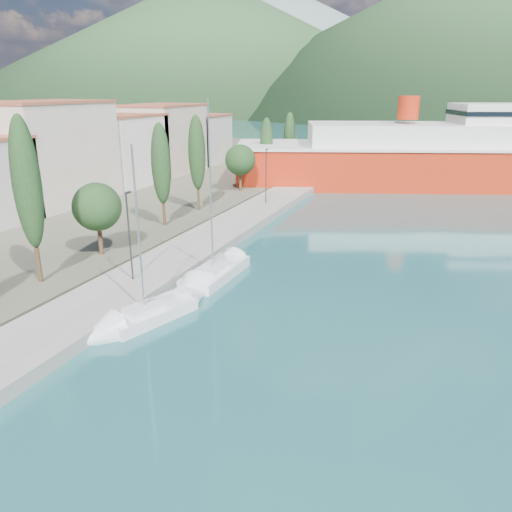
% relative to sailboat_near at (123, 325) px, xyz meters
% --- Properties ---
extents(ground, '(1400.00, 1400.00, 0.00)m').
position_rel_sailboat_near_xyz_m(ground, '(5.96, 111.70, -0.31)').
color(ground, '#22595C').
extents(quay, '(5.00, 88.00, 0.80)m').
position_rel_sailboat_near_xyz_m(quay, '(-3.04, 17.70, 0.09)').
color(quay, gray).
rests_on(quay, ground).
extents(town_buildings, '(9.20, 69.20, 11.30)m').
position_rel_sailboat_near_xyz_m(town_buildings, '(-26.04, 28.61, 5.26)').
color(town_buildings, beige).
rests_on(town_buildings, land_strip).
extents(tree_row, '(3.86, 64.96, 11.13)m').
position_rel_sailboat_near_xyz_m(tree_row, '(-8.77, 23.12, 5.46)').
color(tree_row, '#47301E').
rests_on(tree_row, land_strip).
extents(lamp_posts, '(0.15, 47.85, 6.06)m').
position_rel_sailboat_near_xyz_m(lamp_posts, '(-3.04, 6.80, 3.78)').
color(lamp_posts, '#2D2D33').
rests_on(lamp_posts, quay).
extents(sailboat_near, '(4.70, 8.23, 11.34)m').
position_rel_sailboat_near_xyz_m(sailboat_near, '(0.00, 0.00, 0.00)').
color(sailboat_near, silver).
rests_on(sailboat_near, ground).
extents(sailboat_mid, '(2.61, 9.52, 13.66)m').
position_rel_sailboat_near_xyz_m(sailboat_mid, '(1.14, 7.33, 0.02)').
color(sailboat_mid, silver).
rests_on(sailboat_mid, ground).
extents(ferry, '(66.16, 34.70, 12.96)m').
position_rel_sailboat_near_xyz_m(ferry, '(18.32, 56.21, 3.64)').
color(ferry, red).
rests_on(ferry, ground).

